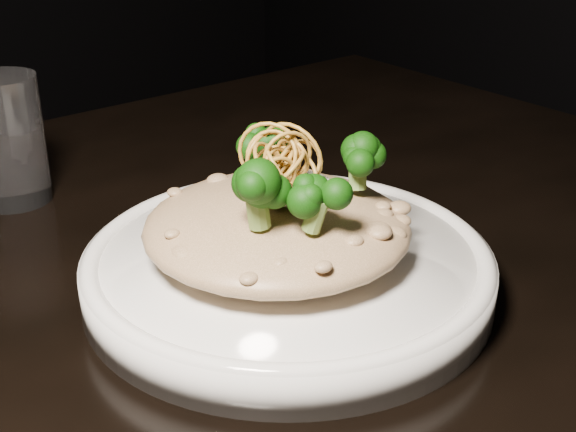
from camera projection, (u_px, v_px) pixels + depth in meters
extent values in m
cube|color=black|center=(166.00, 326.00, 0.53)|extent=(1.10, 0.80, 0.04)
cylinder|color=black|center=(343.00, 332.00, 1.20)|extent=(0.05, 0.05, 0.71)
cylinder|color=white|center=(288.00, 272.00, 0.53)|extent=(0.27, 0.27, 0.03)
ellipsoid|color=brown|center=(277.00, 227.00, 0.52)|extent=(0.17, 0.17, 0.04)
ellipsoid|color=white|center=(295.00, 188.00, 0.51)|extent=(0.05, 0.05, 0.01)
cylinder|color=silver|center=(7.00, 140.00, 0.65)|extent=(0.07, 0.07, 0.11)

